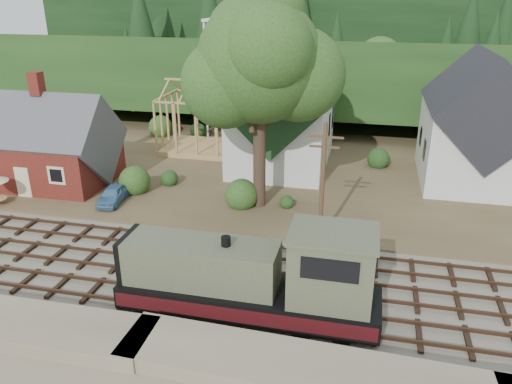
# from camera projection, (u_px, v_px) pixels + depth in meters

# --- Properties ---
(ground) EXTENTS (140.00, 140.00, 0.00)m
(ground) POSITION_uv_depth(u_px,v_px,m) (188.00, 275.00, 28.67)
(ground) COLOR #384C1E
(ground) RESTS_ON ground
(embankment) EXTENTS (64.00, 5.00, 1.60)m
(embankment) POSITION_uv_depth(u_px,v_px,m) (117.00, 380.00, 21.00)
(embankment) COLOR #7F7259
(embankment) RESTS_ON ground
(railroad_bed) EXTENTS (64.00, 11.00, 0.16)m
(railroad_bed) POSITION_uv_depth(u_px,v_px,m) (187.00, 274.00, 28.64)
(railroad_bed) COLOR #726B5B
(railroad_bed) RESTS_ON ground
(village_flat) EXTENTS (64.00, 26.00, 0.30)m
(village_flat) POSITION_uv_depth(u_px,v_px,m) (257.00, 169.00, 44.84)
(village_flat) COLOR brown
(village_flat) RESTS_ON ground
(hillside) EXTENTS (70.00, 28.96, 12.74)m
(hillside) POSITION_uv_depth(u_px,v_px,m) (297.00, 111.00, 66.54)
(hillside) COLOR #1E3F19
(hillside) RESTS_ON ground
(ridge) EXTENTS (80.00, 20.00, 12.00)m
(ridge) POSITION_uv_depth(u_px,v_px,m) (312.00, 89.00, 80.97)
(ridge) COLOR black
(ridge) RESTS_ON ground
(depot) EXTENTS (10.80, 7.41, 9.00)m
(depot) POSITION_uv_depth(u_px,v_px,m) (47.00, 148.00, 40.68)
(depot) COLOR maroon
(depot) RESTS_ON village_flat
(church) EXTENTS (8.40, 15.17, 13.00)m
(church) POSITION_uv_depth(u_px,v_px,m) (283.00, 111.00, 44.03)
(church) COLOR silver
(church) RESTS_ON village_flat
(farmhouse) EXTENTS (8.40, 10.80, 10.60)m
(farmhouse) POSITION_uv_depth(u_px,v_px,m) (477.00, 127.00, 40.23)
(farmhouse) COLOR silver
(farmhouse) RESTS_ON village_flat
(timber_frame) EXTENTS (8.20, 6.20, 6.99)m
(timber_frame) POSITION_uv_depth(u_px,v_px,m) (206.00, 121.00, 48.51)
(timber_frame) COLOR tan
(timber_frame) RESTS_ON village_flat
(lattice_tower) EXTENTS (3.20, 3.20, 12.12)m
(lattice_tower) POSITION_uv_depth(u_px,v_px,m) (222.00, 43.00, 51.35)
(lattice_tower) COLOR silver
(lattice_tower) RESTS_ON village_flat
(big_tree) EXTENTS (10.90, 8.40, 14.70)m
(big_tree) POSITION_uv_depth(u_px,v_px,m) (262.00, 69.00, 33.43)
(big_tree) COLOR #38281E
(big_tree) RESTS_ON village_flat
(telegraph_pole_near) EXTENTS (2.20, 0.28, 8.00)m
(telegraph_pole_near) POSITION_uv_depth(u_px,v_px,m) (322.00, 184.00, 30.30)
(telegraph_pole_near) COLOR #4C331E
(telegraph_pole_near) RESTS_ON ground
(locomotive) EXTENTS (12.64, 3.16, 5.04)m
(locomotive) POSITION_uv_depth(u_px,v_px,m) (257.00, 279.00, 24.13)
(locomotive) COLOR black
(locomotive) RESTS_ON railroad_bed
(car_blue) EXTENTS (1.92, 3.90, 1.28)m
(car_blue) POSITION_uv_depth(u_px,v_px,m) (113.00, 195.00, 37.35)
(car_blue) COLOR #5388B3
(car_blue) RESTS_ON village_flat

